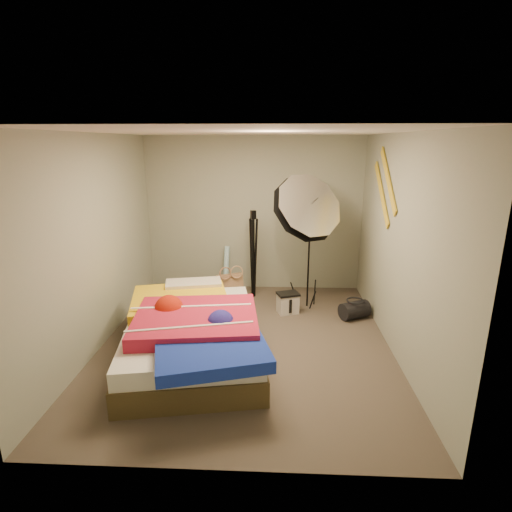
# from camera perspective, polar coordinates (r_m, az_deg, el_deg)

# --- Properties ---
(floor) EXTENTS (4.00, 4.00, 0.00)m
(floor) POSITION_cam_1_polar(r_m,az_deg,el_deg) (5.06, -1.48, -12.29)
(floor) COLOR brown
(floor) RESTS_ON ground
(ceiling) EXTENTS (4.00, 4.00, 0.00)m
(ceiling) POSITION_cam_1_polar(r_m,az_deg,el_deg) (4.46, -1.72, 17.30)
(ceiling) COLOR silver
(ceiling) RESTS_ON wall_back
(wall_back) EXTENTS (3.50, 0.00, 3.50)m
(wall_back) POSITION_cam_1_polar(r_m,az_deg,el_deg) (6.55, -0.30, 5.91)
(wall_back) COLOR gray
(wall_back) RESTS_ON floor
(wall_front) EXTENTS (3.50, 0.00, 3.50)m
(wall_front) POSITION_cam_1_polar(r_m,az_deg,el_deg) (2.72, -4.72, -9.02)
(wall_front) COLOR gray
(wall_front) RESTS_ON floor
(wall_left) EXTENTS (0.00, 4.00, 4.00)m
(wall_left) POSITION_cam_1_polar(r_m,az_deg,el_deg) (5.04, -21.85, 1.67)
(wall_left) COLOR gray
(wall_left) RESTS_ON floor
(wall_right) EXTENTS (0.00, 4.00, 4.00)m
(wall_right) POSITION_cam_1_polar(r_m,az_deg,el_deg) (4.80, 19.72, 1.21)
(wall_right) COLOR gray
(wall_right) RESTS_ON floor
(tote_bag) EXTENTS (0.44, 0.33, 0.42)m
(tote_bag) POSITION_cam_1_polar(r_m,az_deg,el_deg) (6.29, -3.72, -4.44)
(tote_bag) COLOR tan
(tote_bag) RESTS_ON floor
(wrapping_roll) EXTENTS (0.14, 0.23, 0.75)m
(wrapping_roll) POSITION_cam_1_polar(r_m,az_deg,el_deg) (6.64, -4.30, -1.81)
(wrapping_roll) COLOR #60BCE1
(wrapping_roll) RESTS_ON floor
(camera_case) EXTENTS (0.33, 0.28, 0.28)m
(camera_case) POSITION_cam_1_polar(r_m,az_deg,el_deg) (5.84, 4.57, -6.80)
(camera_case) COLOR beige
(camera_case) RESTS_ON floor
(duffel_bag) EXTENTS (0.47, 0.40, 0.25)m
(duffel_bag) POSITION_cam_1_polar(r_m,az_deg,el_deg) (5.82, 13.89, -7.51)
(duffel_bag) COLOR black
(duffel_bag) RESTS_ON floor
(wall_stripe_upper) EXTENTS (0.02, 0.91, 0.78)m
(wall_stripe_upper) POSITION_cam_1_polar(r_m,az_deg,el_deg) (5.25, 18.37, 10.31)
(wall_stripe_upper) COLOR gold
(wall_stripe_upper) RESTS_ON wall_right
(wall_stripe_lower) EXTENTS (0.02, 0.91, 0.78)m
(wall_stripe_lower) POSITION_cam_1_polar(r_m,az_deg,el_deg) (5.51, 17.51, 8.52)
(wall_stripe_lower) COLOR gold
(wall_stripe_lower) RESTS_ON wall_right
(bed) EXTENTS (1.86, 2.42, 0.61)m
(bed) POSITION_cam_1_polar(r_m,az_deg,el_deg) (4.68, -8.98, -10.77)
(bed) COLOR #4D3F23
(bed) RESTS_ON floor
(photo_umbrella) EXTENTS (1.02, 1.10, 2.09)m
(photo_umbrella) POSITION_cam_1_polar(r_m,az_deg,el_deg) (5.55, 6.99, 6.59)
(photo_umbrella) COLOR black
(photo_umbrella) RESTS_ON floor
(camera_tripod) EXTENTS (0.10, 0.10, 1.40)m
(camera_tripod) POSITION_cam_1_polar(r_m,az_deg,el_deg) (6.22, -0.39, 1.11)
(camera_tripod) COLOR black
(camera_tripod) RESTS_ON floor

